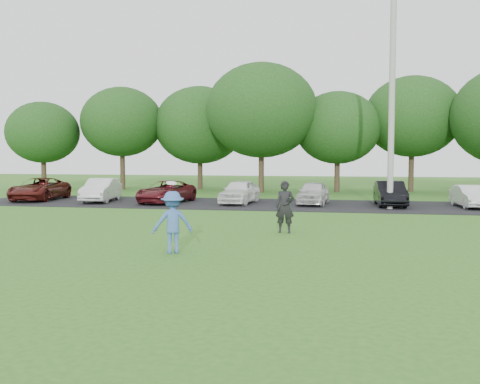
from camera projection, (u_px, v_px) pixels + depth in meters
The scene contains 7 objects.
ground at pixel (216, 249), 14.40m from camera, with size 100.00×100.00×0.00m, color #2E681D.
parking_lot at pixel (275, 204), 27.14m from camera, with size 32.00×6.50×0.03m, color black.
utility_pole at pixel (392, 91), 24.47m from camera, with size 0.28×0.28×10.89m, color #A2A29D.
frisbee_player at pixel (173, 222), 13.74m from camera, with size 1.19×0.98×1.87m.
camera_bystander at pixel (285, 207), 17.31m from camera, with size 0.63×0.44×1.70m.
parked_cars at pixel (249, 192), 27.27m from camera, with size 28.60×4.71×1.24m.
tree_row at pixel (315, 120), 36.08m from camera, with size 42.39×9.85×8.64m.
Camera 1 is at (3.32, -13.88, 2.54)m, focal length 40.00 mm.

